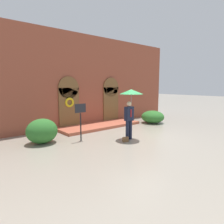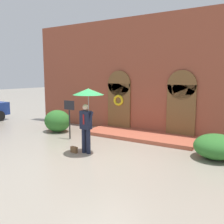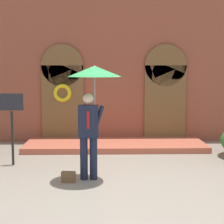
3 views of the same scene
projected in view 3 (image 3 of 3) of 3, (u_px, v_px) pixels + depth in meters
ground_plane at (120, 178)px, 7.94m from camera, size 80.00×80.00×0.00m
building_facade at (114, 56)px, 11.75m from camera, size 14.00×2.30×5.60m
person_with_umbrella at (93, 88)px, 7.61m from camera, size 1.10×1.10×2.36m
handbag at (68, 177)px, 7.61m from camera, size 0.29×0.16×0.22m
sign_post at (12, 117)px, 8.87m from camera, size 0.56×0.06×1.72m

